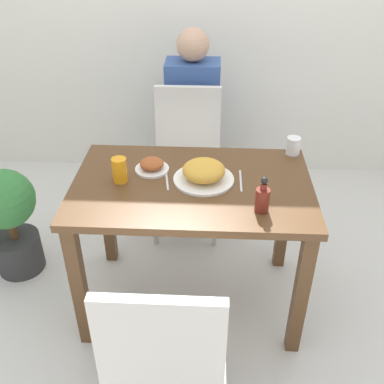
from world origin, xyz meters
The scene contains 13 objects.
ground_plane centered at (0.00, 0.00, 0.00)m, with size 16.00×16.00×0.00m, color silver.
dining_table centered at (0.00, 0.00, 0.61)m, with size 1.09×0.69×0.73m.
chair_near centered at (-0.05, -0.74, 0.50)m, with size 0.42×0.42×0.88m.
chair_far centered at (-0.07, 0.70, 0.50)m, with size 0.42×0.42×0.88m.
food_plate centered at (0.05, 0.02, 0.77)m, with size 0.28×0.28×0.10m.
side_plate centered at (-0.19, 0.10, 0.76)m, with size 0.16×0.16×0.06m.
drink_cup centered at (0.49, 0.30, 0.77)m, with size 0.07×0.07×0.09m.
juice_glass centered at (-0.33, 0.00, 0.79)m, with size 0.07×0.07×0.11m.
sauce_bottle centered at (0.30, -0.20, 0.79)m, with size 0.06×0.06×0.16m.
fork_utensil centered at (-0.12, 0.02, 0.73)m, with size 0.04×0.19×0.00m.
spoon_utensil centered at (0.22, 0.02, 0.73)m, with size 0.01×0.18×0.00m.
potted_plant_left centered at (-1.00, 0.19, 0.36)m, with size 0.32×0.32×0.64m.
person_figure centered at (-0.05, 1.01, 0.58)m, with size 0.34×0.22×1.17m.
Camera 1 is at (0.09, -1.71, 1.81)m, focal length 42.00 mm.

